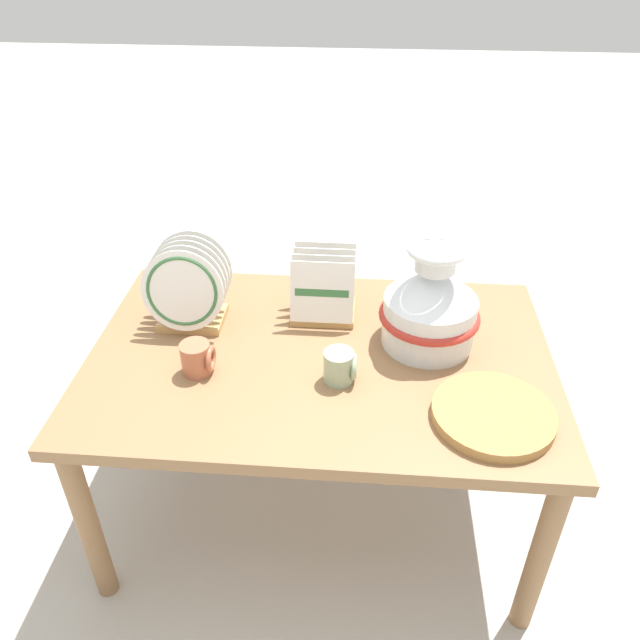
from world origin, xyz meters
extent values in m
plane|color=#B2ADA3|center=(0.00, 0.00, 0.00)|extent=(14.00, 14.00, 0.00)
cube|color=olive|center=(0.00, 0.00, 0.58)|extent=(1.24, 0.81, 0.03)
cylinder|color=olive|center=(-0.57, -0.35, 0.28)|extent=(0.06, 0.06, 0.56)
cylinder|color=olive|center=(0.57, -0.35, 0.28)|extent=(0.06, 0.06, 0.56)
cylinder|color=olive|center=(-0.57, 0.35, 0.28)|extent=(0.06, 0.06, 0.56)
cylinder|color=olive|center=(0.57, 0.35, 0.28)|extent=(0.06, 0.06, 0.56)
cylinder|color=silver|center=(0.29, 0.08, 0.67)|extent=(0.25, 0.25, 0.14)
cone|color=silver|center=(0.29, 0.08, 0.78)|extent=(0.25, 0.25, 0.09)
cylinder|color=silver|center=(0.29, 0.08, 0.85)|extent=(0.10, 0.10, 0.06)
torus|color=silver|center=(0.29, 0.08, 0.88)|extent=(0.15, 0.15, 0.02)
torus|color=#B72D23|center=(0.29, 0.08, 0.68)|extent=(0.27, 0.27, 0.02)
cube|color=tan|center=(-0.38, 0.12, 0.61)|extent=(0.18, 0.14, 0.02)
cylinder|color=tan|center=(-0.44, 0.18, 0.65)|extent=(0.01, 0.01, 0.06)
cylinder|color=tan|center=(-0.31, 0.18, 0.65)|extent=(0.01, 0.01, 0.06)
cylinder|color=white|center=(-0.38, 0.07, 0.73)|extent=(0.23, 0.06, 0.22)
torus|color=#38703D|center=(-0.38, 0.06, 0.73)|extent=(0.20, 0.05, 0.19)
cylinder|color=white|center=(-0.38, 0.09, 0.73)|extent=(0.23, 0.06, 0.22)
cylinder|color=white|center=(-0.38, 0.12, 0.73)|extent=(0.23, 0.06, 0.22)
cylinder|color=white|center=(-0.38, 0.15, 0.73)|extent=(0.23, 0.06, 0.22)
cylinder|color=white|center=(-0.38, 0.18, 0.73)|extent=(0.23, 0.06, 0.22)
cube|color=tan|center=(-0.01, 0.19, 0.61)|extent=(0.18, 0.14, 0.02)
cylinder|color=tan|center=(-0.07, 0.24, 0.65)|extent=(0.01, 0.01, 0.06)
cylinder|color=tan|center=(0.06, 0.24, 0.65)|extent=(0.01, 0.01, 0.06)
cube|color=white|center=(-0.01, 0.13, 0.71)|extent=(0.17, 0.05, 0.17)
cube|color=white|center=(-0.01, 0.17, 0.71)|extent=(0.17, 0.05, 0.17)
cube|color=white|center=(-0.01, 0.21, 0.71)|extent=(0.17, 0.05, 0.17)
cube|color=white|center=(-0.01, 0.25, 0.71)|extent=(0.17, 0.05, 0.17)
cube|color=#38703D|center=(-0.01, 0.13, 0.71)|extent=(0.15, 0.01, 0.02)
cylinder|color=#AD7F47|center=(0.42, -0.22, 0.60)|extent=(0.29, 0.29, 0.01)
cylinder|color=#AD7F47|center=(0.42, -0.22, 0.61)|extent=(0.29, 0.29, 0.01)
cylinder|color=#AD7F47|center=(0.42, -0.22, 0.62)|extent=(0.29, 0.29, 0.01)
cylinder|color=#9EB28E|center=(0.06, -0.10, 0.64)|extent=(0.08, 0.08, 0.09)
torus|color=#9EB28E|center=(0.09, -0.10, 0.64)|extent=(0.01, 0.07, 0.07)
cylinder|color=#B76647|center=(-0.31, -0.10, 0.64)|extent=(0.08, 0.08, 0.09)
torus|color=#B76647|center=(-0.27, -0.10, 0.64)|extent=(0.01, 0.07, 0.07)
camera|label=1|loc=(0.11, -1.32, 1.62)|focal=35.00mm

